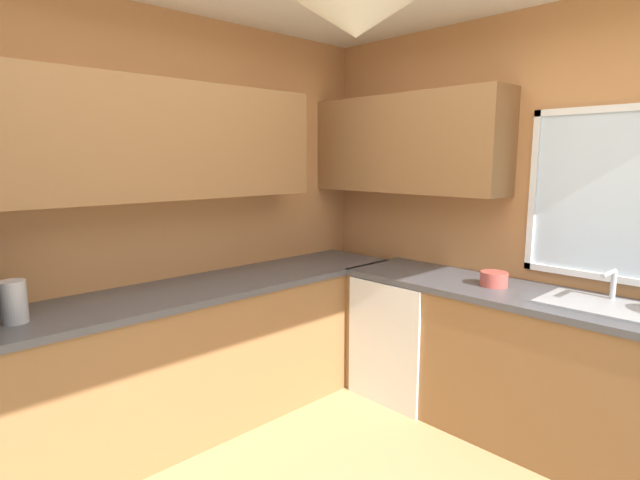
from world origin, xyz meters
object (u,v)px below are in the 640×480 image
kettle (14,302)px  sink_assembly (603,305)px  bowl (494,279)px  dishwasher (408,335)px

kettle → sink_assembly: kettle is taller
sink_assembly → bowl: sink_assembly is taller
dishwasher → kettle: size_ratio=4.16×
kettle → bowl: kettle is taller
dishwasher → sink_assembly: size_ratio=1.44×
dishwasher → sink_assembly: sink_assembly is taller
dishwasher → bowl: (0.62, 0.03, 0.52)m
dishwasher → sink_assembly: bearing=1.7°
kettle → bowl: 2.66m
sink_assembly → dishwasher: bearing=-178.3°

